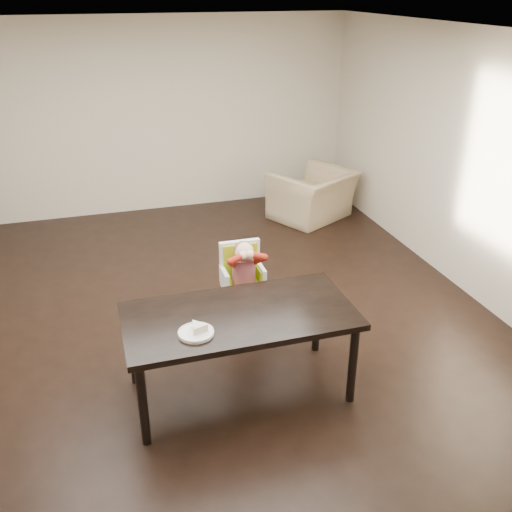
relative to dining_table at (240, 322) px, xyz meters
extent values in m
plane|color=black|center=(-0.19, 0.96, -0.67)|extent=(7.00, 7.00, 0.00)
cube|color=beige|center=(-0.19, 4.46, 0.68)|extent=(6.00, 0.02, 2.70)
cube|color=beige|center=(2.81, 0.96, 0.68)|extent=(0.02, 7.00, 2.70)
cube|color=white|center=(-0.19, 0.96, 2.03)|extent=(6.00, 7.00, 0.02)
cube|color=black|center=(0.00, 0.00, 0.05)|extent=(1.80, 0.90, 0.05)
cylinder|color=black|center=(-0.82, -0.37, -0.32)|extent=(0.07, 0.07, 0.70)
cylinder|color=black|center=(0.82, -0.37, -0.32)|extent=(0.07, 0.07, 0.70)
cylinder|color=black|center=(-0.82, 0.37, -0.32)|extent=(0.07, 0.07, 0.70)
cylinder|color=black|center=(0.82, 0.37, -0.32)|extent=(0.07, 0.07, 0.70)
cylinder|color=white|center=(0.06, 0.58, -0.41)|extent=(0.04, 0.04, 0.53)
cylinder|color=white|center=(0.44, 0.58, -0.41)|extent=(0.04, 0.04, 0.53)
cylinder|color=white|center=(0.07, 0.96, -0.41)|extent=(0.04, 0.04, 0.53)
cylinder|color=white|center=(0.44, 0.95, -0.41)|extent=(0.04, 0.04, 0.53)
cube|color=white|center=(0.25, 0.77, -0.14)|extent=(0.38, 0.34, 0.05)
cube|color=#97B216|center=(0.25, 0.77, -0.11)|extent=(0.30, 0.29, 0.03)
cube|color=white|center=(0.25, 0.91, 0.07)|extent=(0.38, 0.05, 0.39)
cube|color=#97B216|center=(0.25, 0.88, 0.06)|extent=(0.32, 0.02, 0.36)
cube|color=black|center=(0.19, 0.81, 0.06)|extent=(0.03, 0.17, 0.02)
cube|color=black|center=(0.31, 0.81, 0.06)|extent=(0.03, 0.17, 0.02)
cylinder|color=#B11420|center=(0.25, 0.77, 0.03)|extent=(0.22, 0.22, 0.25)
sphere|color=beige|center=(0.25, 0.75, 0.24)|extent=(0.17, 0.17, 0.17)
ellipsoid|color=brown|center=(0.25, 0.77, 0.26)|extent=(0.18, 0.17, 0.13)
sphere|color=beige|center=(0.22, 0.66, 0.24)|extent=(0.08, 0.08, 0.08)
sphere|color=beige|center=(0.28, 0.66, 0.24)|extent=(0.08, 0.08, 0.08)
cylinder|color=white|center=(-0.38, -0.19, 0.09)|extent=(0.29, 0.29, 0.02)
torus|color=white|center=(-0.38, -0.19, 0.10)|extent=(0.29, 0.29, 0.01)
imported|color=tan|center=(2.01, 3.42, -0.21)|extent=(1.25, 1.10, 0.92)
camera|label=1|loc=(-0.98, -3.66, 2.40)|focal=40.00mm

